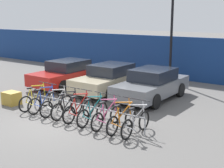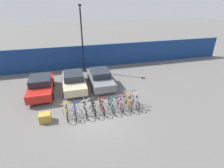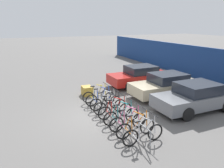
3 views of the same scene
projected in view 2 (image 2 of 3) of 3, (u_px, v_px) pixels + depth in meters
The scene contains 17 objects.
ground_plane at pixel (96, 116), 11.53m from camera, with size 120.00×120.00×0.00m, color #605E5B.
hoarding_wall at pixel (80, 57), 19.25m from camera, with size 36.00×0.16×2.53m, color navy.
bike_rack at pixel (102, 104), 12.03m from camera, with size 5.30×0.04×0.57m.
bicycle_yellow at pixel (67, 111), 11.38m from camera, with size 0.68×1.71×1.05m.
bicycle_blue at pixel (75, 110), 11.51m from camera, with size 0.68×1.71×1.05m.
bicycle_white at pixel (85, 109), 11.67m from camera, with size 0.68×1.71×1.05m.
bicycle_black at pixel (94, 107), 11.80m from camera, with size 0.68×1.71×1.05m.
bicycle_red at pixel (102, 106), 11.94m from camera, with size 0.68×1.71×1.05m.
bicycle_teal at pixel (111, 105), 12.10m from camera, with size 0.68×1.71×1.05m.
bicycle_pink at pixel (120, 104), 12.25m from camera, with size 0.68×1.71×1.05m.
bicycle_orange at pixel (128, 102), 12.39m from camera, with size 0.68×1.71×1.05m.
bicycle_silver at pixel (135, 101), 12.52m from camera, with size 0.68×1.71×1.05m.
car_red at pixel (41, 86), 14.14m from camera, with size 1.91×4.27×1.40m.
car_beige at pixel (74, 81), 14.99m from camera, with size 1.91×4.29×1.40m.
car_grey at pixel (100, 78), 15.55m from camera, with size 1.91×4.28×1.40m.
lamp_post at pixel (82, 37), 17.41m from camera, with size 0.24×0.44×6.63m.
cargo_crate at pixel (45, 118), 10.96m from camera, with size 0.70×0.56×0.55m, color #B28C33.
Camera 2 is at (-1.53, -9.41, 6.91)m, focal length 28.00 mm.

